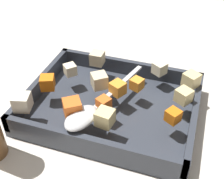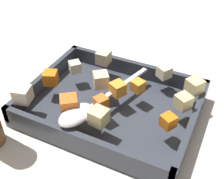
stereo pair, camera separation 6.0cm
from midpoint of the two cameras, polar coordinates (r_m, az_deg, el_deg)
ground_plane at (r=0.65m, az=3.08°, el=-3.70°), size 4.00×4.00×0.00m
baking_dish at (r=0.63m, az=2.73°, el=-3.48°), size 0.35×0.27×0.05m
carrot_chunk_heap_side at (r=0.63m, az=-9.33°, el=2.19°), size 0.04×0.04×0.03m
carrot_chunk_center at (r=0.60m, az=4.00°, el=0.05°), size 0.04×0.04×0.03m
carrot_chunk_mid_right at (r=0.56m, az=-5.40°, el=-3.04°), size 0.05×0.05×0.03m
carrot_chunk_front_center at (r=0.54m, az=14.10°, el=-6.15°), size 0.03×0.03×0.02m
carrot_chunk_far_left at (r=0.61m, az=7.88°, el=0.61°), size 0.03×0.03×0.02m
carrot_chunk_under_handle at (r=0.56m, az=1.08°, el=-2.75°), size 0.03×0.03×0.02m
potato_chunk_near_spoon at (r=0.66m, az=12.77°, el=3.30°), size 0.04×0.04×0.03m
potato_chunk_corner_sw at (r=0.67m, az=-4.72°, el=4.37°), size 0.03×0.03×0.02m
potato_chunk_near_left at (r=0.69m, az=0.81°, el=6.21°), size 0.03×0.03×0.03m
potato_chunk_near_right at (r=0.59m, az=16.65°, el=-2.41°), size 0.04×0.04×0.03m
potato_chunk_heap_top at (r=0.63m, az=18.50°, el=0.55°), size 0.04×0.04×0.03m
potato_chunk_corner_se at (r=0.62m, az=0.57°, el=1.80°), size 0.04×0.04×0.03m
potato_chunk_mid_left at (r=0.53m, az=0.63°, el=-5.49°), size 0.03×0.03×0.03m
parsnip_chunk_far_right at (r=0.60m, az=-14.39°, el=-1.09°), size 0.04×0.04×0.03m
serving_spoon at (r=0.55m, az=-2.92°, el=-4.42°), size 0.10×0.25×0.02m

